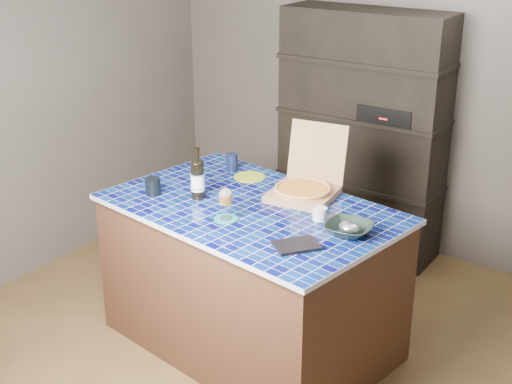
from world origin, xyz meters
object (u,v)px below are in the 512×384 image
Objects in this scene: pizza_box at (304,188)px; dvd_case at (296,245)px; kitchen_island at (251,276)px; mead_bottle at (198,179)px; bowl at (349,229)px; wine_glass at (226,198)px.

pizza_box is 2.21× the size of dvd_case.
mead_bottle is (-0.32, -0.07, 0.56)m from kitchen_island.
kitchen_island is 7.31× the size of bowl.
pizza_box reaches higher than kitchen_island.
dvd_case is 0.31m from bowl.
pizza_box is at bearing 68.96° from kitchen_island.
wine_glass is at bearing -162.20° from bowl.
mead_bottle is at bearing -157.99° from dvd_case.
kitchen_island is 0.78m from bowl.
bowl is (0.63, 0.20, -0.09)m from wine_glass.
bowl is at bearing 17.80° from wine_glass.
wine_glass reaches higher than dvd_case.
kitchen_island is 8.17× the size of dvd_case.
dvd_case is at bearing -15.84° from mead_bottle.
bowl is (0.45, -0.31, -0.03)m from pizza_box.
bowl is at bearing 3.02° from mead_bottle.
bowl is (0.62, -0.02, 0.47)m from kitchen_island.
pizza_box reaches higher than dvd_case.
kitchen_island is at bearing 178.32° from bowl.
mead_bottle reaches higher than bowl.
pizza_box is at bearing 70.54° from wine_glass.
bowl is (0.15, 0.28, 0.02)m from dvd_case.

